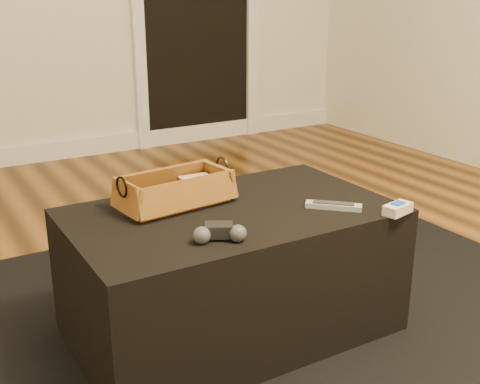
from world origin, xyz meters
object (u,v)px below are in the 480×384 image
ottoman (232,271)px  tv_remote (173,200)px  silver_remote (334,206)px  wicker_basket (175,192)px  game_controller (219,233)px  cream_gadget (398,209)px

ottoman → tv_remote: tv_remote is taller
tv_remote → silver_remote: tv_remote is taller
wicker_basket → ottoman: bearing=-44.2°
wicker_basket → game_controller: 0.32m
ottoman → wicker_basket: 0.31m
tv_remote → silver_remote: (0.43, -0.26, -0.01)m
ottoman → cream_gadget: cream_gadget is taller
ottoman → game_controller: size_ratio=6.53×
tv_remote → silver_remote: size_ratio=1.27×
game_controller → silver_remote: bearing=5.7°
silver_remote → wicker_basket: bearing=145.7°
wicker_basket → cream_gadget: size_ratio=3.64×
game_controller → silver_remote: game_controller is taller
cream_gadget → game_controller: bearing=170.8°
ottoman → silver_remote: silver_remote is taller
ottoman → cream_gadget: (0.42, -0.29, 0.23)m
tv_remote → game_controller: (-0.00, -0.31, 0.00)m
silver_remote → cream_gadget: (0.14, -0.14, 0.01)m
cream_gadget → tv_remote: bearing=144.8°
wicker_basket → cream_gadget: 0.69m
ottoman → tv_remote: size_ratio=5.17×
wicker_basket → silver_remote: wicker_basket is taller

